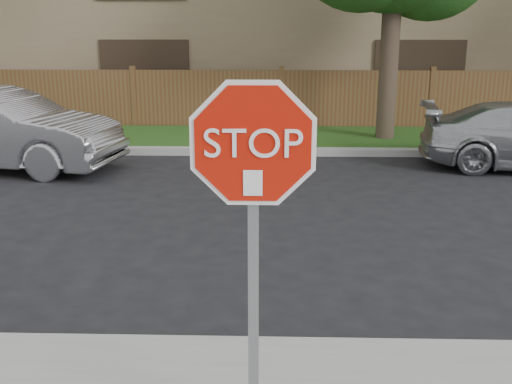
{
  "coord_description": "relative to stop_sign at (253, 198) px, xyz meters",
  "views": [
    {
      "loc": [
        -0.22,
        -4.8,
        2.8
      ],
      "look_at": [
        -0.33,
        -0.9,
        1.7
      ],
      "focal_mm": 42.0,
      "sensor_mm": 36.0,
      "label": 1
    }
  ],
  "objects": [
    {
      "name": "fence",
      "position": [
        0.33,
        12.88,
        -1.03
      ],
      "size": [
        70.0,
        0.12,
        1.6
      ],
      "primitive_type": "cube",
      "color": "brown",
      "rests_on": "ground"
    },
    {
      "name": "stop_sign",
      "position": [
        0.0,
        0.0,
        0.0
      ],
      "size": [
        1.01,
        0.13,
        2.55
      ],
      "color": "gray",
      "rests_on": "sidewalk_near"
    },
    {
      "name": "apartment_building",
      "position": [
        0.33,
        18.48,
        1.7
      ],
      "size": [
        35.2,
        9.2,
        7.2
      ],
      "color": "#8C7357",
      "rests_on": "ground"
    },
    {
      "name": "grass_strip",
      "position": [
        0.33,
        11.28,
        -1.77
      ],
      "size": [
        70.0,
        3.0,
        0.12
      ],
      "primitive_type": "cube",
      "color": "#1E4714",
      "rests_on": "ground"
    },
    {
      "name": "far_curb",
      "position": [
        0.33,
        9.63,
        -1.75
      ],
      "size": [
        70.0,
        0.3,
        0.15
      ],
      "primitive_type": "cube",
      "color": "gray",
      "rests_on": "ground"
    },
    {
      "name": "ground",
      "position": [
        0.33,
        1.48,
        -1.83
      ],
      "size": [
        90.0,
        90.0,
        0.0
      ],
      "primitive_type": "plane",
      "color": "black",
      "rests_on": "ground"
    }
  ]
}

